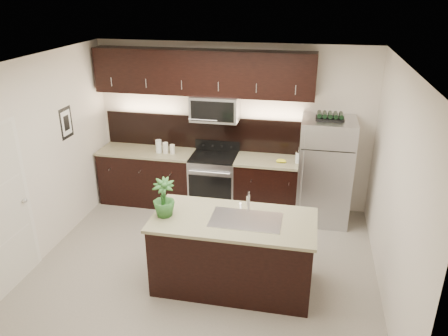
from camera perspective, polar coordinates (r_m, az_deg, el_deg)
name	(u,v)px	position (r m, az deg, el deg)	size (l,w,h in m)	color
ground	(205,265)	(6.06, -2.49, -12.60)	(4.50, 4.50, 0.00)	gray
room_walls	(193,148)	(5.25, -4.07, 2.58)	(4.52, 4.02, 2.71)	silver
counter_run	(202,181)	(7.34, -2.85, -1.65)	(3.51, 0.65, 0.94)	black
upper_fixtures	(204,80)	(6.96, -2.61, 11.45)	(3.49, 0.40, 1.66)	black
island	(233,252)	(5.47, 1.20, -10.92)	(1.96, 0.96, 0.94)	black
sink_faucet	(246,218)	(5.20, 2.90, -6.59)	(0.84, 0.50, 0.28)	silver
refrigerator	(325,171)	(6.95, 13.02, -0.41)	(0.81, 0.73, 1.67)	#B2B2B7
wine_rack	(330,116)	(6.66, 13.69, 6.58)	(0.41, 0.26, 0.10)	black
plant	(164,198)	(5.23, -7.90, -3.87)	(0.26, 0.26, 0.47)	#275A24
canisters	(164,147)	(7.26, -7.87, 2.68)	(0.33, 0.10, 0.22)	silver
french_press	(298,157)	(6.88, 9.67, 1.42)	(0.09, 0.09, 0.26)	silver
bananas	(278,161)	(6.89, 7.12, 0.98)	(0.16, 0.12, 0.05)	yellow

